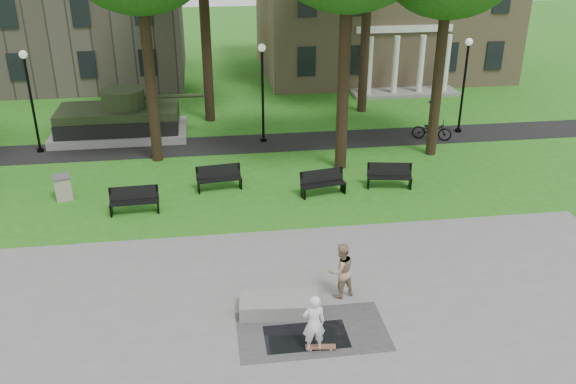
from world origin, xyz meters
The scene contains 19 objects.
ground centered at (0.00, 0.00, 0.00)m, with size 120.00×120.00×0.00m, color #2A5F16.
footpath centered at (0.00, 12.00, 0.01)m, with size 44.00×2.60×0.01m, color black.
building_right centered at (10.00, 26.00, 4.34)m, with size 17.00×12.00×8.60m.
building_left centered at (-11.00, 26.50, 3.60)m, with size 15.00×10.00×7.20m, color #4C443D.
lamp_left centered at (-10.00, 12.30, 2.79)m, with size 0.36×0.36×4.73m.
lamp_mid centered at (0.50, 12.30, 2.79)m, with size 0.36×0.36×4.73m.
lamp_right centered at (10.50, 12.30, 2.79)m, with size 0.36×0.36×4.73m.
tank_monument centered at (-6.46, 14.00, 0.86)m, with size 7.45×3.40×2.40m.
puddle centered at (0.05, -2.97, 0.02)m, with size 2.20×1.20×0.00m, color black.
concrete_block centered at (-0.51, -1.76, 0.24)m, with size 2.20×1.00×0.45m, color gray.
skateboard centered at (0.33, -3.50, 0.06)m, with size 0.78×0.20×0.07m, color brown.
skateboarder centered at (0.14, -3.48, 0.83)m, with size 0.59×0.39×1.62m, color white.
friend_watching centered at (1.35, -1.21, 0.87)m, with size 0.82×0.64×1.70m, color tan.
cyclist centered at (8.71, 11.36, 0.87)m, with size 2.01×1.36×2.12m.
park_bench_0 centered at (-5.04, 5.22, 0.52)m, with size 1.82×0.59×1.00m.
park_bench_1 centered at (-1.85, 6.89, 0.52)m, with size 1.84×0.73×1.00m.
park_bench_2 centered at (2.20, 5.83, 0.52)m, with size 1.85×0.84×1.00m.
park_bench_3 centered at (4.98, 6.14, 0.52)m, with size 1.85×0.84×1.00m.
trash_bin centered at (-7.91, 6.81, 0.49)m, with size 0.82×0.82×0.96m.
Camera 1 is at (-2.24, -15.76, 10.20)m, focal length 38.00 mm.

